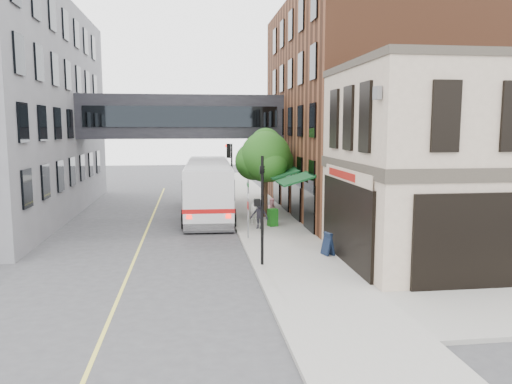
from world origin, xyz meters
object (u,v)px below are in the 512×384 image
object	(u,v)px
pedestrian_b	(272,211)
newspaper_box	(273,217)
bus	(208,186)
pedestrian_c	(259,214)
sandwich_board	(328,244)
pedestrian_a	(255,211)

from	to	relation	value
pedestrian_b	newspaper_box	size ratio (longest dim) A/B	1.53
bus	pedestrian_c	size ratio (longest dim) A/B	7.97
pedestrian_b	pedestrian_c	size ratio (longest dim) A/B	0.95
bus	pedestrian_c	world-z (taller)	bus
bus	pedestrian_b	bearing A→B (deg)	-53.13
sandwich_board	pedestrian_a	bearing A→B (deg)	89.94
bus	pedestrian_a	world-z (taller)	bus
pedestrian_a	newspaper_box	distance (m)	1.27
pedestrian_a	pedestrian_b	bearing A→B (deg)	-35.21
pedestrian_a	pedestrian_b	size ratio (longest dim) A/B	0.98
pedestrian_b	pedestrian_c	xyz separation A→B (m)	(-0.93, -1.11, 0.04)
pedestrian_a	sandwich_board	bearing A→B (deg)	-90.52
pedestrian_b	sandwich_board	size ratio (longest dim) A/B	1.51
pedestrian_a	newspaper_box	world-z (taller)	pedestrian_a
pedestrian_b	pedestrian_c	world-z (taller)	pedestrian_c
pedestrian_c	newspaper_box	world-z (taller)	pedestrian_c
bus	pedestrian_c	distance (m)	6.46
bus	sandwich_board	xyz separation A→B (m)	(4.83, -11.98, -1.27)
pedestrian_a	sandwich_board	world-z (taller)	pedestrian_a
pedestrian_c	sandwich_board	xyz separation A→B (m)	(2.23, -6.15, -0.30)
pedestrian_a	pedestrian_c	distance (m)	1.44
newspaper_box	pedestrian_a	bearing A→B (deg)	122.49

